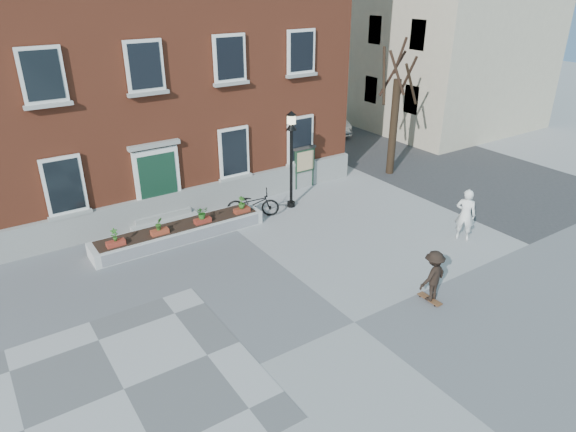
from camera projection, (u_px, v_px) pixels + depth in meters
ground at (354, 322)px, 13.93m from camera, size 100.00×100.00×0.00m
checker_patch at (124, 389)px, 11.66m from camera, size 6.00×6.00×0.01m
bicycle at (253, 203)px, 19.87m from camera, size 2.11×1.62×1.06m
parked_car at (328, 120)px, 30.70m from camera, size 2.63×4.42×1.38m
bystander at (465, 215)px, 17.96m from camera, size 0.74×0.83×1.90m
brick_building at (100, 36)px, 20.77m from camera, size 18.40×10.85×12.60m
planter_assembly at (180, 231)px, 18.20m from camera, size 6.20×1.12×1.15m
bare_tree at (395, 115)px, 23.30m from camera, size 1.83×1.83×6.16m
side_street at (373, 0)px, 34.89m from camera, size 15.20×36.00×14.50m
lamp_post at (291, 146)px, 19.85m from camera, size 0.40×0.40×3.93m
notice_board at (305, 160)px, 22.28m from camera, size 1.10×0.16×1.87m
skateboarder at (433, 276)px, 14.50m from camera, size 1.05×0.78×1.62m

